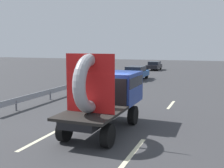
% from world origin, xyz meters
% --- Properties ---
extents(ground_plane, '(120.00, 120.00, 0.00)m').
position_xyz_m(ground_plane, '(0.00, 0.00, 0.00)').
color(ground_plane, '#38383A').
extents(flatbed_truck, '(2.02, 4.92, 3.19)m').
position_xyz_m(flatbed_truck, '(0.37, 0.54, 1.56)').
color(flatbed_truck, black).
rests_on(flatbed_truck, ground_plane).
extents(distant_sedan, '(1.84, 4.29, 1.40)m').
position_xyz_m(distant_sedan, '(-3.24, 17.37, 0.75)').
color(distant_sedan, black).
rests_on(distant_sedan, ground_plane).
extents(guardrail, '(0.10, 12.98, 0.71)m').
position_xyz_m(guardrail, '(-5.41, 6.46, 0.53)').
color(guardrail, gray).
rests_on(guardrail, ground_plane).
extents(lane_dash_left_near, '(0.16, 2.78, 0.01)m').
position_xyz_m(lane_dash_left_near, '(-1.44, -1.73, 0.00)').
color(lane_dash_left_near, beige).
rests_on(lane_dash_left_near, ground_plane).
extents(lane_dash_left_far, '(0.16, 2.84, 0.01)m').
position_xyz_m(lane_dash_left_far, '(-1.44, 6.42, 0.00)').
color(lane_dash_left_far, beige).
rests_on(lane_dash_left_far, ground_plane).
extents(lane_dash_right_near, '(0.16, 2.64, 0.01)m').
position_xyz_m(lane_dash_right_near, '(2.17, -1.75, 0.00)').
color(lane_dash_right_near, beige).
rests_on(lane_dash_right_near, ground_plane).
extents(lane_dash_right_far, '(0.16, 2.35, 0.01)m').
position_xyz_m(lane_dash_right_far, '(2.17, 6.10, 0.00)').
color(lane_dash_right_far, beige).
rests_on(lane_dash_right_far, ground_plane).
extents(oncoming_car, '(1.66, 3.87, 1.26)m').
position_xyz_m(oncoming_car, '(-3.96, 29.63, 0.68)').
color(oncoming_car, black).
rests_on(oncoming_car, ground_plane).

